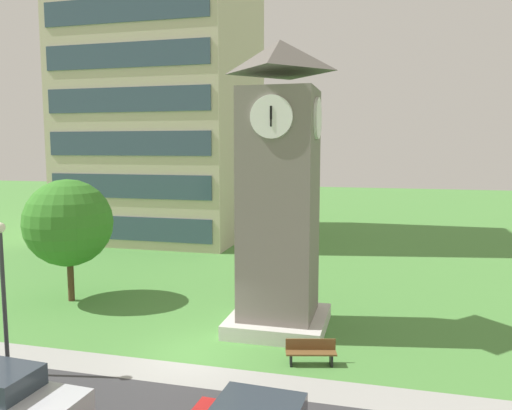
# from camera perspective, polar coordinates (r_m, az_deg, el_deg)

# --- Properties ---
(ground_plane) EXTENTS (160.00, 160.00, 0.00)m
(ground_plane) POSITION_cam_1_polar(r_m,az_deg,el_deg) (19.62, -7.12, -16.62)
(ground_plane) COLOR #4C893D
(kerb_strip) EXTENTS (120.00, 1.60, 0.01)m
(kerb_strip) POSITION_cam_1_polar(r_m,az_deg,el_deg) (18.26, -9.07, -18.49)
(kerb_strip) COLOR #9E9E99
(kerb_strip) RESTS_ON ground
(office_building) EXTENTS (14.30, 13.69, 28.80)m
(office_building) POSITION_cam_1_polar(r_m,az_deg,el_deg) (44.98, -10.43, 15.08)
(office_building) COLOR beige
(office_building) RESTS_ON ground
(clock_tower) EXTENTS (4.07, 4.07, 12.04)m
(clock_tower) POSITION_cam_1_polar(r_m,az_deg,el_deg) (20.77, 2.68, 0.31)
(clock_tower) COLOR slate
(clock_tower) RESTS_ON ground
(park_bench) EXTENTS (1.86, 0.91, 0.88)m
(park_bench) POSITION_cam_1_polar(r_m,az_deg,el_deg) (18.63, 6.31, -16.37)
(park_bench) COLOR brown
(park_bench) RESTS_ON ground
(street_lamp) EXTENTS (0.36, 0.36, 5.26)m
(street_lamp) POSITION_cam_1_polar(r_m,az_deg,el_deg) (18.84, -27.03, -7.67)
(street_lamp) COLOR #333338
(street_lamp) RESTS_ON ground
(tree_streetside) EXTENTS (4.34, 4.34, 6.16)m
(tree_streetside) POSITION_cam_1_polar(r_m,az_deg,el_deg) (26.46, -20.72, -1.92)
(tree_streetside) COLOR #513823
(tree_streetside) RESTS_ON ground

